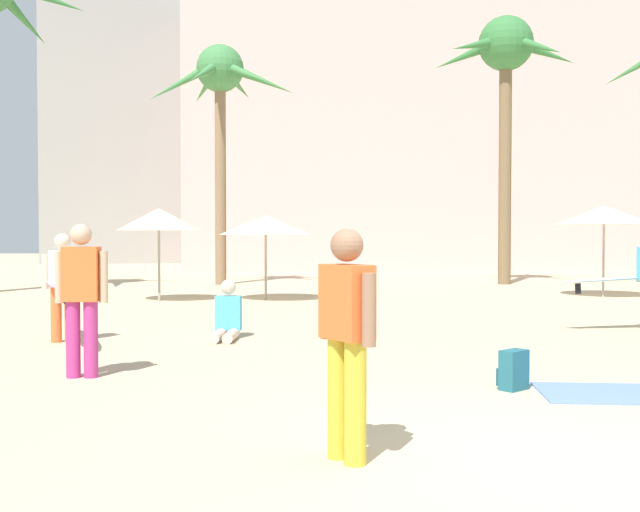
{
  "coord_description": "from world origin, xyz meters",
  "views": [
    {
      "loc": [
        -2.28,
        -5.2,
        1.64
      ],
      "look_at": [
        -0.81,
        6.69,
        1.29
      ],
      "focal_mm": 42.38,
      "sensor_mm": 36.0,
      "label": 1
    }
  ],
  "objects_px": {
    "beach_towel": "(621,394)",
    "person_near_right": "(227,318)",
    "cafe_umbrella_0": "(604,215)",
    "palm_tree_far_left": "(506,64)",
    "cafe_umbrella_2": "(159,219)",
    "person_far_left": "(347,334)",
    "palm_tree_center": "(221,88)",
    "person_near_left": "(61,283)",
    "person_mid_left": "(82,293)",
    "cafe_umbrella_1": "(266,225)",
    "backpack": "(513,371)"
  },
  "relations": [
    {
      "from": "beach_towel",
      "to": "person_near_right",
      "type": "xyz_separation_m",
      "value": [
        -3.99,
        4.6,
        0.32
      ]
    },
    {
      "from": "person_mid_left",
      "to": "cafe_umbrella_2",
      "type": "bearing_deg",
      "value": -174.39
    },
    {
      "from": "cafe_umbrella_0",
      "to": "person_near_right",
      "type": "xyz_separation_m",
      "value": [
        -9.7,
        -6.65,
        -1.79
      ]
    },
    {
      "from": "palm_tree_center",
      "to": "person_near_left",
      "type": "distance_m",
      "value": 14.1
    },
    {
      "from": "cafe_umbrella_0",
      "to": "beach_towel",
      "type": "bearing_deg",
      "value": -116.87
    },
    {
      "from": "backpack",
      "to": "person_far_left",
      "type": "bearing_deg",
      "value": 103.21
    },
    {
      "from": "cafe_umbrella_1",
      "to": "cafe_umbrella_2",
      "type": "xyz_separation_m",
      "value": [
        -2.59,
        0.13,
        0.13
      ]
    },
    {
      "from": "person_near_right",
      "to": "person_far_left",
      "type": "distance_m",
      "value": 6.57
    },
    {
      "from": "backpack",
      "to": "person_near_left",
      "type": "relative_size",
      "value": 0.16
    },
    {
      "from": "cafe_umbrella_1",
      "to": "beach_towel",
      "type": "height_order",
      "value": "cafe_umbrella_1"
    },
    {
      "from": "palm_tree_far_left",
      "to": "backpack",
      "type": "relative_size",
      "value": 20.61
    },
    {
      "from": "palm_tree_center",
      "to": "person_mid_left",
      "type": "relative_size",
      "value": 4.39
    },
    {
      "from": "palm_tree_center",
      "to": "cafe_umbrella_1",
      "type": "relative_size",
      "value": 3.37
    },
    {
      "from": "cafe_umbrella_0",
      "to": "person_near_left",
      "type": "bearing_deg",
      "value": -150.73
    },
    {
      "from": "person_near_left",
      "to": "person_far_left",
      "type": "bearing_deg",
      "value": -160.09
    },
    {
      "from": "person_far_left",
      "to": "backpack",
      "type": "bearing_deg",
      "value": 18.21
    },
    {
      "from": "palm_tree_center",
      "to": "cafe_umbrella_2",
      "type": "bearing_deg",
      "value": -104.33
    },
    {
      "from": "cafe_umbrella_1",
      "to": "cafe_umbrella_0",
      "type": "bearing_deg",
      "value": -0.79
    },
    {
      "from": "palm_tree_far_left",
      "to": "person_mid_left",
      "type": "xyz_separation_m",
      "value": [
        -10.61,
        -14.75,
        -6.14
      ]
    },
    {
      "from": "palm_tree_far_left",
      "to": "cafe_umbrella_1",
      "type": "relative_size",
      "value": 3.8
    },
    {
      "from": "palm_tree_far_left",
      "to": "person_mid_left",
      "type": "height_order",
      "value": "palm_tree_far_left"
    },
    {
      "from": "cafe_umbrella_2",
      "to": "person_near_right",
      "type": "distance_m",
      "value": 7.28
    },
    {
      "from": "cafe_umbrella_2",
      "to": "person_far_left",
      "type": "bearing_deg",
      "value": -79.47
    },
    {
      "from": "backpack",
      "to": "person_near_right",
      "type": "height_order",
      "value": "person_near_right"
    },
    {
      "from": "cafe_umbrella_1",
      "to": "person_near_right",
      "type": "xyz_separation_m",
      "value": [
        -0.96,
        -6.77,
        -1.53
      ]
    },
    {
      "from": "palm_tree_center",
      "to": "cafe_umbrella_0",
      "type": "bearing_deg",
      "value": -31.34
    },
    {
      "from": "cafe_umbrella_2",
      "to": "person_mid_left",
      "type": "relative_size",
      "value": 1.29
    },
    {
      "from": "cafe_umbrella_0",
      "to": "cafe_umbrella_1",
      "type": "xyz_separation_m",
      "value": [
        -8.74,
        0.12,
        -0.26
      ]
    },
    {
      "from": "person_near_left",
      "to": "person_near_right",
      "type": "bearing_deg",
      "value": -93.9
    },
    {
      "from": "cafe_umbrella_2",
      "to": "person_far_left",
      "type": "xyz_separation_m",
      "value": [
        2.49,
        -13.38,
        -1.07
      ]
    },
    {
      "from": "cafe_umbrella_0",
      "to": "backpack",
      "type": "relative_size",
      "value": 5.8
    },
    {
      "from": "cafe_umbrella_2",
      "to": "beach_towel",
      "type": "bearing_deg",
      "value": -63.91
    },
    {
      "from": "person_near_right",
      "to": "person_mid_left",
      "type": "relative_size",
      "value": 0.52
    },
    {
      "from": "cafe_umbrella_1",
      "to": "beach_towel",
      "type": "relative_size",
      "value": 1.39
    },
    {
      "from": "cafe_umbrella_0",
      "to": "palm_tree_far_left",
      "type": "bearing_deg",
      "value": 98.14
    },
    {
      "from": "beach_towel",
      "to": "person_mid_left",
      "type": "xyz_separation_m",
      "value": [
        -5.64,
        1.61,
        0.95
      ]
    },
    {
      "from": "cafe_umbrella_1",
      "to": "person_mid_left",
      "type": "distance_m",
      "value": 10.14
    },
    {
      "from": "palm_tree_far_left",
      "to": "palm_tree_center",
      "type": "xyz_separation_m",
      "value": [
        -9.13,
        0.9,
        -0.8
      ]
    },
    {
      "from": "backpack",
      "to": "beach_towel",
      "type": "bearing_deg",
      "value": -142.82
    },
    {
      "from": "palm_tree_far_left",
      "to": "cafe_umbrella_2",
      "type": "xyz_separation_m",
      "value": [
        -10.6,
        -4.86,
        -5.12
      ]
    },
    {
      "from": "beach_towel",
      "to": "person_far_left",
      "type": "relative_size",
      "value": 0.97
    },
    {
      "from": "cafe_umbrella_1",
      "to": "palm_tree_center",
      "type": "bearing_deg",
      "value": 100.78
    },
    {
      "from": "palm_tree_far_left",
      "to": "person_near_left",
      "type": "xyz_separation_m",
      "value": [
        -11.43,
        -11.92,
        -6.21
      ]
    },
    {
      "from": "beach_towel",
      "to": "person_far_left",
      "type": "bearing_deg",
      "value": -149.05
    },
    {
      "from": "beach_towel",
      "to": "person_far_left",
      "type": "distance_m",
      "value": 3.78
    },
    {
      "from": "person_near_left",
      "to": "cafe_umbrella_0",
      "type": "bearing_deg",
      "value": -68.45
    },
    {
      "from": "cafe_umbrella_2",
      "to": "backpack",
      "type": "relative_size",
      "value": 5.39
    },
    {
      "from": "backpack",
      "to": "person_far_left",
      "type": "height_order",
      "value": "person_far_left"
    },
    {
      "from": "palm_tree_far_left",
      "to": "backpack",
      "type": "xyz_separation_m",
      "value": [
        -5.98,
        -16.0,
        -6.9
      ]
    },
    {
      "from": "beach_towel",
      "to": "person_near_right",
      "type": "height_order",
      "value": "person_near_right"
    }
  ]
}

